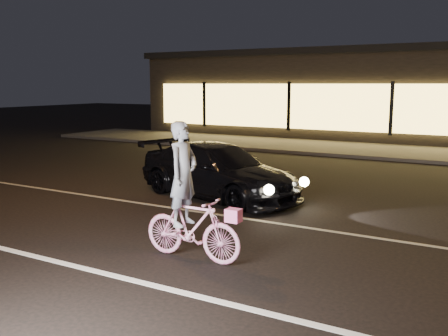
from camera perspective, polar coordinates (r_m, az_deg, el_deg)
The scene contains 7 objects.
ground at distance 8.05m, azimuth -3.24°, elevation -9.24°, with size 90.00×90.00×0.00m, color black.
lane_stripe_near at distance 6.92m, azimuth -10.14°, elevation -12.58°, with size 60.00×0.12×0.01m, color silver.
lane_stripe_far at distance 9.71m, azimuth 3.19°, elevation -5.90°, with size 60.00×0.10×0.01m, color gray.
sidewalk at distance 19.99m, azimuth 17.35°, elevation 1.86°, with size 30.00×4.00×0.12m, color #383533.
storefront at distance 25.70m, azimuth 20.47°, elevation 7.99°, with size 25.40×8.42×4.20m.
cyclist at distance 7.42m, azimuth -3.97°, elevation -4.96°, with size 1.64×0.56×2.06m.
sedan at distance 11.48m, azimuth -0.71°, elevation -0.33°, with size 4.58×2.84×1.24m.
Camera 1 is at (4.14, -6.40, 2.60)m, focal length 40.00 mm.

